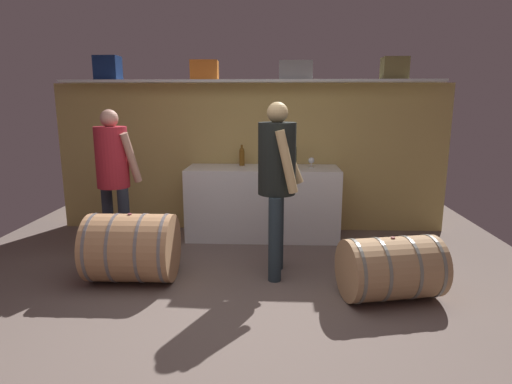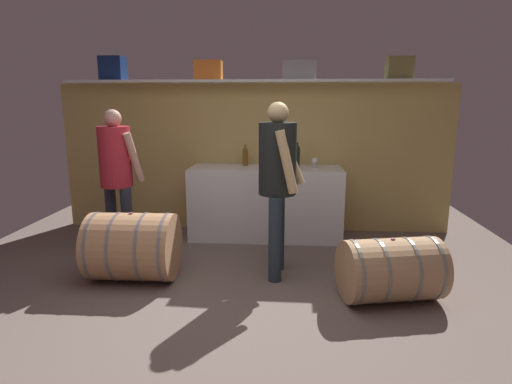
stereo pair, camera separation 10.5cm
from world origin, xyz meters
TOP-DOWN VIEW (x-y plane):
  - ground_plane at (0.00, 0.63)m, footprint 6.30×8.23m
  - back_wall_panel at (0.00, 2.51)m, footprint 5.10×0.10m
  - high_shelf_board at (0.00, 2.36)m, footprint 4.69×0.40m
  - toolcase_navy at (-1.78, 2.36)m, footprint 0.30×0.24m
  - toolcase_orange at (-0.56, 2.36)m, footprint 0.35×0.31m
  - toolcase_grey at (0.57, 2.36)m, footprint 0.41×0.30m
  - toolcase_olive at (1.76, 2.36)m, footprint 0.30×0.26m
  - work_cabinet at (0.17, 2.13)m, footprint 1.88×0.64m
  - wine_bottle_dark at (0.55, 2.12)m, footprint 0.07×0.07m
  - wine_bottle_amber at (-0.10, 2.29)m, footprint 0.07×0.07m
  - wine_glass at (0.77, 2.16)m, footprint 0.08×0.08m
  - red_funnel at (0.46, 2.30)m, footprint 0.11×0.11m
  - wine_barrel_near at (-1.03, 0.72)m, footprint 0.81×0.66m
  - wine_barrel_far at (1.34, 0.45)m, footprint 0.92×0.70m
  - winemaker_pouring at (-1.41, 1.36)m, footprint 0.52×0.48m
  - visitor_tasting at (0.35, 0.92)m, footprint 0.45×0.51m

SIDE VIEW (x-z plane):
  - ground_plane at x=0.00m, z-range -0.02..0.00m
  - wine_barrel_far at x=1.34m, z-range 0.00..0.56m
  - wine_barrel_near at x=-1.03m, z-range 0.00..0.66m
  - work_cabinet at x=0.17m, z-range 0.00..0.89m
  - red_funnel at x=0.46m, z-range 0.89..1.01m
  - back_wall_panel at x=0.00m, z-range 0.00..1.92m
  - wine_glass at x=0.77m, z-range 0.91..1.04m
  - winemaker_pouring at x=-1.41m, z-range 0.18..1.80m
  - wine_bottle_amber at x=-0.10m, z-range 0.88..1.15m
  - visitor_tasting at x=0.35m, z-range 0.19..1.88m
  - wine_bottle_dark at x=0.55m, z-range 0.88..1.20m
  - high_shelf_board at x=0.00m, z-range 1.92..1.95m
  - toolcase_grey at x=0.57m, z-range 1.95..2.18m
  - toolcase_orange at x=-0.56m, z-range 1.95..2.19m
  - toolcase_olive at x=1.76m, z-range 1.95..2.22m
  - toolcase_navy at x=-1.78m, z-range 1.95..2.25m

